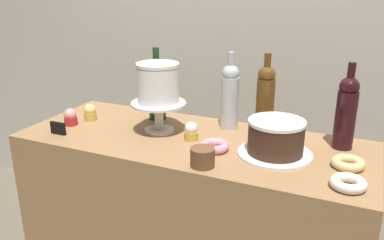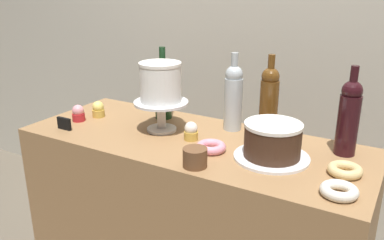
% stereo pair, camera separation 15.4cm
% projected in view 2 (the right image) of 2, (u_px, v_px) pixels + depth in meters
% --- Properties ---
extents(back_wall, '(6.00, 0.05, 2.60)m').
position_uv_depth(back_wall, '(271.00, 20.00, 2.17)').
color(back_wall, '#BCB7A8').
rests_on(back_wall, ground_plane).
extents(display_counter, '(1.40, 0.55, 0.91)m').
position_uv_depth(display_counter, '(192.00, 235.00, 1.76)').
color(display_counter, '#997047').
rests_on(display_counter, ground_plane).
extents(cake_stand_pedestal, '(0.23, 0.23, 0.13)m').
position_uv_depth(cake_stand_pedestal, '(161.00, 111.00, 1.67)').
color(cake_stand_pedestal, silver).
rests_on(cake_stand_pedestal, display_counter).
extents(white_layer_cake, '(0.17, 0.17, 0.16)m').
position_uv_depth(white_layer_cake, '(160.00, 82.00, 1.63)').
color(white_layer_cake, white).
rests_on(white_layer_cake, cake_stand_pedestal).
extents(silver_serving_platter, '(0.27, 0.27, 0.01)m').
position_uv_depth(silver_serving_platter, '(271.00, 157.00, 1.43)').
color(silver_serving_platter, white).
rests_on(silver_serving_platter, display_counter).
extents(chocolate_round_cake, '(0.20, 0.20, 0.12)m').
position_uv_depth(chocolate_round_cake, '(273.00, 140.00, 1.41)').
color(chocolate_round_cake, '#3D2619').
rests_on(chocolate_round_cake, silver_serving_platter).
extents(wine_bottle_green, '(0.08, 0.08, 0.33)m').
position_uv_depth(wine_bottle_green, '(163.00, 87.00, 1.81)').
color(wine_bottle_green, '#193D1E').
rests_on(wine_bottle_green, display_counter).
extents(wine_bottle_dark_red, '(0.08, 0.08, 0.33)m').
position_uv_depth(wine_bottle_dark_red, '(349.00, 116.00, 1.43)').
color(wine_bottle_dark_red, black).
rests_on(wine_bottle_dark_red, display_counter).
extents(wine_bottle_amber, '(0.08, 0.08, 0.33)m').
position_uv_depth(wine_bottle_amber, '(269.00, 99.00, 1.63)').
color(wine_bottle_amber, '#5B3814').
rests_on(wine_bottle_amber, display_counter).
extents(wine_bottle_clear, '(0.08, 0.08, 0.33)m').
position_uv_depth(wine_bottle_clear, '(233.00, 96.00, 1.67)').
color(wine_bottle_clear, '#B2BCC1').
rests_on(wine_bottle_clear, display_counter).
extents(cupcake_lemon, '(0.06, 0.06, 0.07)m').
position_uv_depth(cupcake_lemon, '(98.00, 109.00, 1.86)').
color(cupcake_lemon, gold).
rests_on(cupcake_lemon, display_counter).
extents(cupcake_strawberry, '(0.06, 0.06, 0.07)m').
position_uv_depth(cupcake_strawberry, '(78.00, 113.00, 1.81)').
color(cupcake_strawberry, red).
rests_on(cupcake_strawberry, display_counter).
extents(cupcake_vanilla, '(0.06, 0.06, 0.07)m').
position_uv_depth(cupcake_vanilla, '(192.00, 131.00, 1.59)').
color(cupcake_vanilla, gold).
rests_on(cupcake_vanilla, display_counter).
extents(donut_sugar, '(0.11, 0.11, 0.03)m').
position_uv_depth(donut_sugar, '(339.00, 191.00, 1.18)').
color(donut_sugar, silver).
rests_on(donut_sugar, display_counter).
extents(donut_pink, '(0.11, 0.11, 0.03)m').
position_uv_depth(donut_pink, '(211.00, 147.00, 1.49)').
color(donut_pink, pink).
rests_on(donut_pink, display_counter).
extents(donut_glazed, '(0.11, 0.11, 0.03)m').
position_uv_depth(donut_glazed, '(345.00, 170.00, 1.31)').
color(donut_glazed, '#E0C17F').
rests_on(donut_glazed, display_counter).
extents(cookie_stack, '(0.08, 0.08, 0.07)m').
position_uv_depth(cookie_stack, '(195.00, 157.00, 1.36)').
color(cookie_stack, brown).
rests_on(cookie_stack, display_counter).
extents(price_sign_chalkboard, '(0.07, 0.01, 0.05)m').
position_uv_depth(price_sign_chalkboard, '(64.00, 124.00, 1.70)').
color(price_sign_chalkboard, black).
rests_on(price_sign_chalkboard, display_counter).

